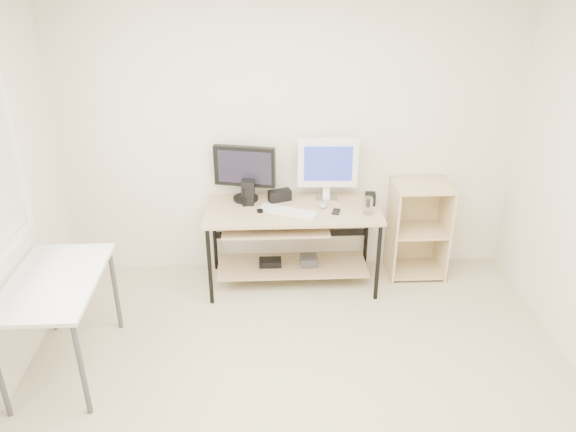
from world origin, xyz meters
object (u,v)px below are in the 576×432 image
(shelf_unit, at_px, (417,228))
(audio_controller, at_px, (247,196))
(side_table, at_px, (55,289))
(white_imac, at_px, (328,165))
(desk, at_px, (290,230))
(black_monitor, at_px, (245,170))

(shelf_unit, relative_size, audio_controller, 5.32)
(side_table, xyz_separation_m, white_imac, (1.99, 1.25, 0.40))
(side_table, height_order, shelf_unit, shelf_unit)
(desk, distance_m, black_monitor, 0.65)
(shelf_unit, distance_m, audio_controller, 1.59)
(audio_controller, bearing_deg, black_monitor, 77.57)
(shelf_unit, bearing_deg, desk, -172.23)
(side_table, xyz_separation_m, audio_controller, (1.29, 1.14, 0.16))
(shelf_unit, relative_size, black_monitor, 1.68)
(black_monitor, xyz_separation_m, audio_controller, (0.01, -0.12, -0.20))
(shelf_unit, bearing_deg, audio_controller, -177.15)
(black_monitor, height_order, white_imac, white_imac)
(shelf_unit, bearing_deg, side_table, -156.67)
(desk, bearing_deg, black_monitor, 152.20)
(shelf_unit, xyz_separation_m, audio_controller, (-1.54, -0.08, 0.38))
(black_monitor, height_order, audio_controller, black_monitor)
(black_monitor, relative_size, white_imac, 0.96)
(side_table, distance_m, black_monitor, 1.83)
(black_monitor, xyz_separation_m, white_imac, (0.72, -0.01, 0.04))
(black_monitor, bearing_deg, side_table, -122.38)
(desk, bearing_deg, audio_controller, 167.08)
(black_monitor, bearing_deg, audio_controller, -69.87)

